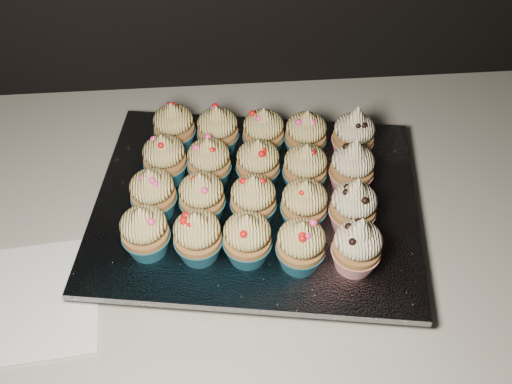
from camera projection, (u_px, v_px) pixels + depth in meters
The scene contains 25 objects.
cabinet at pixel (332, 345), 1.21m from camera, with size 2.40×0.60×0.86m, color black.
worktop at pixel (361, 209), 0.88m from camera, with size 2.44×0.64×0.04m, color beige.
napkin at pixel (29, 301), 0.74m from camera, with size 0.18×0.18×0.00m, color white.
baking_tray at pixel (256, 210), 0.83m from camera, with size 0.42×0.32×0.02m, color black.
foil_lining at pixel (256, 202), 0.82m from camera, with size 0.46×0.36×0.01m, color silver.
cupcake_0 at pixel (145, 232), 0.73m from camera, with size 0.06×0.06×0.08m.
cupcake_1 at pixel (198, 236), 0.73m from camera, with size 0.06×0.06×0.08m.
cupcake_2 at pixel (247, 238), 0.72m from camera, with size 0.06×0.06×0.08m.
cupcake_3 at pixel (301, 245), 0.72m from camera, with size 0.06×0.06×0.08m.
cupcake_4 at pixel (357, 246), 0.71m from camera, with size 0.06×0.06×0.10m.
cupcake_5 at pixel (153, 193), 0.77m from camera, with size 0.06×0.06×0.08m.
cupcake_6 at pixel (202, 197), 0.77m from camera, with size 0.06×0.06×0.08m.
cupcake_7 at pixel (253, 200), 0.77m from camera, with size 0.06×0.06×0.08m.
cupcake_8 at pixel (304, 205), 0.76m from camera, with size 0.06×0.06×0.08m.
cupcake_9 at pixel (353, 206), 0.76m from camera, with size 0.06×0.06×0.10m.
cupcake_10 at pixel (165, 159), 0.82m from camera, with size 0.06×0.06×0.08m.
cupcake_11 at pixel (209, 162), 0.81m from camera, with size 0.06×0.06×0.08m.
cupcake_12 at pixel (258, 164), 0.81m from camera, with size 0.06×0.06×0.08m.
cupcake_13 at pixel (305, 168), 0.81m from camera, with size 0.06×0.06×0.08m.
cupcake_14 at pixel (352, 167), 0.80m from camera, with size 0.06×0.06×0.10m.
cupcake_15 at pixel (174, 127), 0.86m from camera, with size 0.06×0.06×0.08m.
cupcake_16 at pixel (218, 131), 0.86m from camera, with size 0.06×0.06×0.08m.
cupcake_17 at pixel (263, 132), 0.86m from camera, with size 0.06×0.06×0.08m.
cupcake_18 at pixel (306, 135), 0.85m from camera, with size 0.06×0.06×0.08m.
cupcake_19 at pixel (354, 135), 0.85m from camera, with size 0.06×0.06×0.10m.
Camera 1 is at (-0.20, 1.15, 1.55)m, focal length 40.00 mm.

